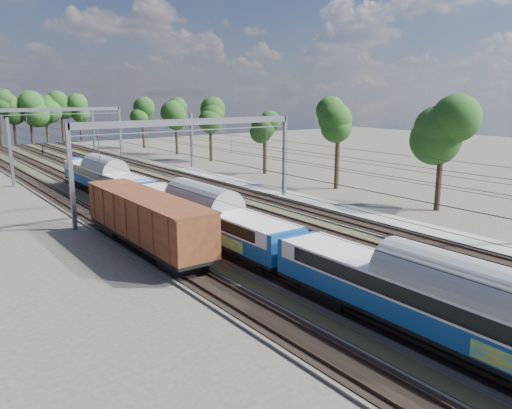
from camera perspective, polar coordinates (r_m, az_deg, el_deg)
ground at (r=28.61m, az=24.51°, el=-11.91°), size 220.00×220.00×0.00m
track_bed at (r=62.73m, az=-13.85°, el=1.88°), size 21.00×130.00×0.34m
platform at (r=49.04m, az=11.12°, el=-0.84°), size 3.00×70.00×0.30m
catenary at (r=69.19m, az=-16.34°, el=7.97°), size 25.65×130.00×9.00m
tree_belt at (r=112.03m, az=-22.71°, el=9.97°), size 39.32×98.87×12.19m
emu_train at (r=38.21m, az=-5.73°, el=-0.64°), size 3.05×64.52×4.46m
freight_boxcar at (r=37.09m, az=-12.47°, el=-1.55°), size 3.24×15.64×4.03m
worker at (r=103.95m, az=-23.19°, el=5.78°), size 0.48×0.68×1.79m
signal_near at (r=75.71m, az=-17.49°, el=6.06°), size 0.40×0.37×5.57m
signal_far at (r=106.39m, az=-18.13°, el=7.66°), size 0.34×0.31×5.39m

